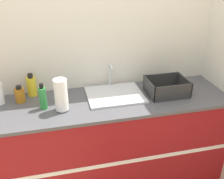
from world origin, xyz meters
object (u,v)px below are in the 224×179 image
Objects in this scene: bottle_green at (43,98)px; bottle_amber at (20,95)px; sink at (115,94)px; dish_rack at (166,89)px; paper_towel_roll at (61,95)px; bottle_yellow at (32,86)px.

bottle_green reaches higher than bottle_amber.
sink reaches higher than dish_rack.
bottle_amber reaches higher than dish_rack.
sink is 0.54m from paper_towel_roll.
paper_towel_roll is at bearing -24.33° from bottle_green.
bottle_green is 0.30m from bottle_yellow.
paper_towel_roll is 0.44m from bottle_yellow.
sink is 0.78m from bottle_yellow.
sink is at bearing 18.05° from paper_towel_roll.
bottle_amber is 0.71× the size of bottle_yellow.
paper_towel_roll is 1.00m from dish_rack.
sink is 1.82× the size of paper_towel_roll.
sink is 0.87m from bottle_amber.
bottle_amber is (-0.36, 0.24, -0.08)m from paper_towel_roll.
bottle_amber is at bearing 139.72° from bottle_green.
paper_towel_roll is 1.22× the size of bottle_green.
bottle_amber is (-1.35, 0.16, 0.02)m from dish_rack.
sink reaches higher than bottle_yellow.
paper_towel_roll is at bearing -174.99° from dish_rack.
bottle_yellow is (-0.26, 0.35, -0.05)m from paper_towel_roll.
sink is 1.40× the size of dish_rack.
paper_towel_roll is 0.44m from bottle_amber.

